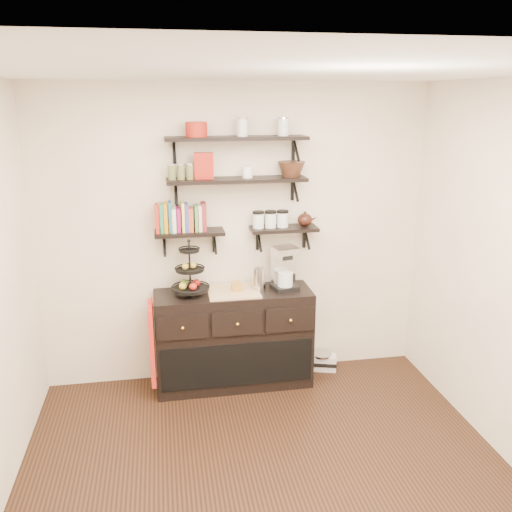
{
  "coord_description": "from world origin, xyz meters",
  "views": [
    {
      "loc": [
        -0.65,
        -2.97,
        2.57
      ],
      "look_at": [
        0.08,
        1.15,
        1.33
      ],
      "focal_mm": 38.0,
      "sensor_mm": 36.0,
      "label": 1
    }
  ],
  "objects_px": {
    "fruit_stand": "(190,277)",
    "radio": "(322,361)",
    "coffee_maker": "(284,268)",
    "sideboard": "(234,338)"
  },
  "relations": [
    {
      "from": "fruit_stand",
      "to": "radio",
      "type": "height_order",
      "value": "fruit_stand"
    },
    {
      "from": "fruit_stand",
      "to": "coffee_maker",
      "type": "xyz_separation_m",
      "value": [
        0.84,
        0.02,
        0.02
      ]
    },
    {
      "from": "fruit_stand",
      "to": "coffee_maker",
      "type": "height_order",
      "value": "fruit_stand"
    },
    {
      "from": "sideboard",
      "to": "radio",
      "type": "relative_size",
      "value": 4.56
    },
    {
      "from": "sideboard",
      "to": "fruit_stand",
      "type": "xyz_separation_m",
      "value": [
        -0.37,
        0.0,
        0.61
      ]
    },
    {
      "from": "fruit_stand",
      "to": "radio",
      "type": "distance_m",
      "value": 1.6
    },
    {
      "from": "coffee_maker",
      "to": "radio",
      "type": "height_order",
      "value": "coffee_maker"
    },
    {
      "from": "fruit_stand",
      "to": "coffee_maker",
      "type": "relative_size",
      "value": 1.22
    },
    {
      "from": "sideboard",
      "to": "radio",
      "type": "bearing_deg",
      "value": 7.22
    },
    {
      "from": "fruit_stand",
      "to": "radio",
      "type": "xyz_separation_m",
      "value": [
        1.25,
        0.11,
        -0.98
      ]
    }
  ]
}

